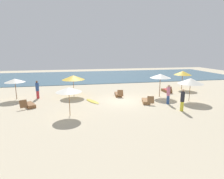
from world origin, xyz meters
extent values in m
plane|color=beige|center=(0.00, 0.00, 0.00)|extent=(60.00, 60.00, 0.00)
cube|color=#3D6075|center=(0.00, 17.00, 0.03)|extent=(48.00, 16.00, 0.06)
cylinder|color=brown|center=(4.21, 0.88, 1.14)|extent=(0.06, 0.06, 2.29)
cone|color=white|center=(4.21, 0.88, 2.14)|extent=(2.08, 2.08, 0.40)
cylinder|color=brown|center=(6.09, -1.39, 1.06)|extent=(0.05, 0.05, 2.13)
cone|color=silver|center=(6.09, -1.39, 1.93)|extent=(2.28, 2.28, 0.50)
cylinder|color=brown|center=(-4.44, 2.79, 1.06)|extent=(0.05, 0.05, 2.12)
cone|color=gold|center=(-4.44, 2.79, 1.94)|extent=(2.29, 2.29, 0.45)
cylinder|color=brown|center=(-9.91, 2.58, 0.98)|extent=(0.06, 0.06, 1.96)
cone|color=silver|center=(-9.91, 2.58, 1.84)|extent=(1.86, 1.86, 0.34)
cylinder|color=brown|center=(8.42, 3.64, 1.09)|extent=(0.06, 0.06, 2.18)
cone|color=gold|center=(8.42, 3.64, 2.00)|extent=(2.04, 2.04, 0.46)
cylinder|color=olive|center=(-4.71, -3.13, 1.03)|extent=(0.05, 0.05, 2.05)
cone|color=silver|center=(-4.71, -3.13, 1.94)|extent=(1.83, 1.83, 0.33)
cube|color=brown|center=(0.09, 2.00, 0.14)|extent=(0.75, 1.55, 0.28)
cube|color=brown|center=(0.16, 1.30, 0.44)|extent=(0.61, 0.42, 0.61)
cube|color=olive|center=(1.97, -1.05, 0.14)|extent=(0.96, 1.60, 0.28)
cube|color=olive|center=(2.15, -1.73, 0.44)|extent=(0.65, 0.51, 0.60)
cube|color=brown|center=(-8.10, -0.26, 0.14)|extent=(1.22, 1.61, 0.28)
cube|color=brown|center=(-8.42, -0.88, 0.44)|extent=(0.68, 0.59, 0.60)
cube|color=brown|center=(5.92, 2.64, 0.14)|extent=(0.65, 1.52, 0.28)
cube|color=brown|center=(5.89, 1.94, 0.44)|extent=(0.58, 0.41, 0.60)
cube|color=#BF3338|center=(5.92, 2.64, 0.30)|extent=(0.54, 1.07, 0.03)
cylinder|color=yellow|center=(3.87, -3.79, 0.38)|extent=(0.35, 0.35, 0.76)
cylinder|color=#26262D|center=(3.87, -3.79, 1.16)|extent=(0.42, 0.42, 0.79)
sphere|color=tan|center=(3.87, -3.79, 1.65)|extent=(0.21, 0.21, 0.21)
cylinder|color=#2D4C8C|center=(3.75, -1.79, 0.37)|extent=(0.29, 0.29, 0.75)
cylinder|color=#D17299|center=(3.75, -1.79, 1.14)|extent=(0.34, 0.34, 0.78)
sphere|color=tan|center=(3.75, -1.79, 1.62)|extent=(0.21, 0.21, 0.21)
cylinder|color=#BF3338|center=(-7.94, 2.52, 0.38)|extent=(0.32, 0.32, 0.76)
cylinder|color=#2D4C8C|center=(-7.94, 2.52, 1.16)|extent=(0.38, 0.38, 0.79)
sphere|color=brown|center=(-7.94, 2.52, 1.65)|extent=(0.22, 0.22, 0.22)
ellipsoid|color=gold|center=(-2.76, 0.24, 0.04)|extent=(1.34, 2.06, 0.07)
camera|label=1|loc=(-4.19, -16.26, 4.68)|focal=29.54mm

